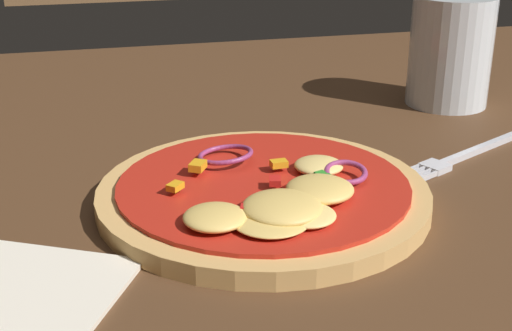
% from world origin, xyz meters
% --- Properties ---
extents(dining_table, '(1.42, 1.05, 0.04)m').
position_xyz_m(dining_table, '(0.00, 0.00, 0.02)').
color(dining_table, '#4C301C').
rests_on(dining_table, ground).
extents(pizza, '(0.23, 0.23, 0.03)m').
position_xyz_m(pizza, '(-0.05, 0.01, 0.05)').
color(pizza, tan).
rests_on(pizza, dining_table).
extents(fork, '(0.17, 0.09, 0.01)m').
position_xyz_m(fork, '(0.13, 0.06, 0.04)').
color(fork, silver).
rests_on(fork, dining_table).
extents(beer_glass, '(0.08, 0.08, 0.10)m').
position_xyz_m(beer_glass, '(0.18, 0.20, 0.09)').
color(beer_glass, silver).
rests_on(beer_glass, dining_table).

